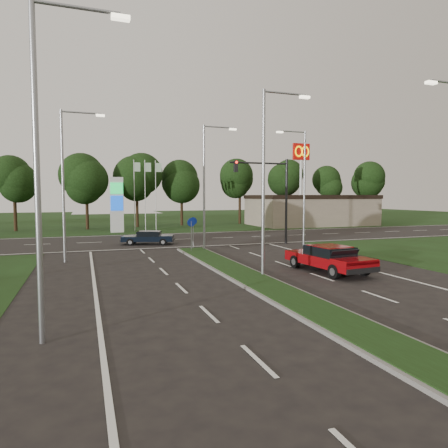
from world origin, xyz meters
name	(u,v)px	position (x,y,z in m)	size (l,w,h in m)	color
ground	(316,312)	(0.00, 0.00, 0.00)	(160.00, 160.00, 0.00)	black
verge_far	(132,220)	(0.00, 55.00, 0.00)	(160.00, 50.00, 0.02)	black
cross_road	(171,240)	(0.00, 24.00, 0.00)	(160.00, 12.00, 0.02)	black
median_kerb	(265,286)	(0.00, 4.00, 0.06)	(2.00, 26.00, 0.12)	slate
commercial_building	(311,210)	(22.00, 36.00, 2.00)	(16.00, 9.00, 4.00)	gray
streetlight_median_near	(267,173)	(1.00, 6.00, 5.08)	(2.53, 0.22, 9.00)	gray
streetlight_median_far	(207,180)	(1.00, 16.00, 5.08)	(2.53, 0.22, 9.00)	gray
streetlight_left_near	(45,153)	(-8.30, 0.00, 5.08)	(2.53, 0.22, 9.00)	gray
streetlight_left_far	(66,177)	(-8.30, 14.00, 5.08)	(2.53, 0.22, 9.00)	gray
streetlight_right_far	(302,182)	(8.80, 16.00, 5.08)	(2.53, 0.22, 9.00)	gray
traffic_signal	(272,188)	(7.19, 18.00, 4.65)	(5.10, 0.42, 7.00)	black
median_signs	(192,227)	(0.00, 16.40, 1.71)	(1.16, 1.76, 2.38)	gray
gas_pylon	(119,203)	(-3.79, 33.05, 3.20)	(5.80, 1.26, 8.00)	silver
mcdonalds_sign	(301,163)	(18.00, 31.97, 7.99)	(2.20, 0.47, 10.40)	silver
treeline_far	(145,173)	(0.10, 39.93, 6.83)	(6.00, 6.00, 9.90)	black
red_sedan	(328,258)	(4.63, 6.14, 0.74)	(2.50, 5.19, 1.38)	#96080D
navy_sedan	(148,237)	(-2.47, 21.04, 0.60)	(4.37, 2.79, 1.12)	black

